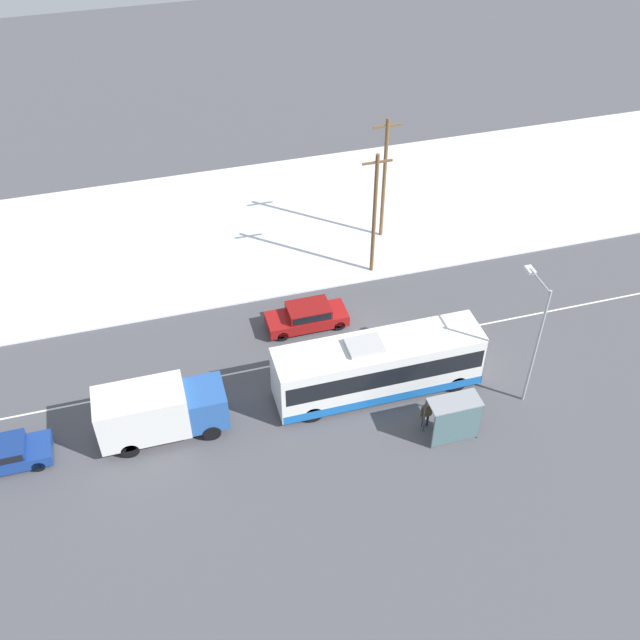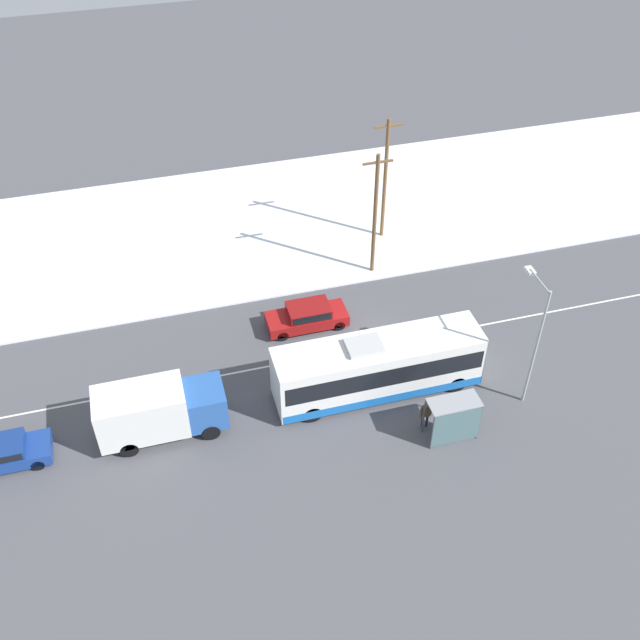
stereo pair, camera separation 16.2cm
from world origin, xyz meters
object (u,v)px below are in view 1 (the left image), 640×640
object	(u,v)px
sedan_car	(307,315)
pedestrian_at_stop	(427,411)
city_bus	(378,367)
streetlamp	(535,329)
bus_shelter	(456,416)
utility_pole_roadside	(374,214)
box_truck	(158,411)
parked_car_near_truck	(4,454)
utility_pole_snowlot	(384,178)

from	to	relation	value
sedan_car	pedestrian_at_stop	world-z (taller)	pedestrian_at_stop
city_bus	streetlamp	bearing A→B (deg)	-17.76
streetlamp	bus_shelter	bearing A→B (deg)	-158.05
utility_pole_roadside	box_truck	bearing A→B (deg)	-145.74
sedan_car	pedestrian_at_stop	size ratio (longest dim) A/B	2.61
pedestrian_at_stop	box_truck	bearing A→B (deg)	166.22
city_bus	parked_car_near_truck	distance (m)	18.61
city_bus	utility_pole_snowlot	bearing A→B (deg)	69.92
box_truck	parked_car_near_truck	distance (m)	7.42
city_bus	bus_shelter	distance (m)	4.83
utility_pole_roadside	bus_shelter	bearing A→B (deg)	-92.13
utility_pole_roadside	utility_pole_snowlot	xyz separation A→B (m)	(1.84, 3.50, 0.13)
utility_pole_snowlot	streetlamp	bearing A→B (deg)	-81.77
pedestrian_at_stop	utility_pole_snowlot	xyz separation A→B (m)	(3.36, 16.32, 3.35)
city_bus	parked_car_near_truck	xyz separation A→B (m)	(-18.59, 0.20, -0.96)
city_bus	sedan_car	bearing A→B (deg)	110.49
parked_car_near_truck	streetlamp	world-z (taller)	streetlamp
sedan_car	pedestrian_at_stop	bearing A→B (deg)	112.57
parked_car_near_truck	streetlamp	bearing A→B (deg)	-5.50
bus_shelter	streetlamp	distance (m)	5.76
pedestrian_at_stop	city_bus	bearing A→B (deg)	116.44
parked_car_near_truck	utility_pole_roadside	bearing A→B (deg)	23.97
sedan_car	pedestrian_at_stop	xyz separation A→B (m)	(3.70, -8.91, 0.29)
parked_car_near_truck	utility_pole_snowlot	world-z (taller)	utility_pole_snowlot
sedan_car	utility_pole_snowlot	xyz separation A→B (m)	(7.06, 7.41, 3.64)
pedestrian_at_stop	parked_car_near_truck	bearing A→B (deg)	170.90
box_truck	streetlamp	world-z (taller)	streetlamp
pedestrian_at_stop	bus_shelter	distance (m)	1.60
city_bus	sedan_car	world-z (taller)	city_bus
bus_shelter	city_bus	bearing A→B (deg)	121.12
sedan_car	bus_shelter	bearing A→B (deg)	115.11
box_truck	parked_car_near_truck	size ratio (longest dim) A/B	1.48
city_bus	streetlamp	size ratio (longest dim) A/B	1.49
pedestrian_at_stop	bus_shelter	bearing A→B (deg)	-48.30
pedestrian_at_stop	utility_pole_roadside	size ratio (longest dim) A/B	0.22
sedan_car	utility_pole_roadside	world-z (taller)	utility_pole_roadside
sedan_car	bus_shelter	size ratio (longest dim) A/B	1.83
city_bus	sedan_car	distance (m)	6.35
parked_car_near_truck	streetlamp	xyz separation A→B (m)	(25.70, -2.47, 3.82)
bus_shelter	utility_pole_snowlot	distance (m)	17.81
utility_pole_roadside	city_bus	bearing A→B (deg)	-107.10
city_bus	bus_shelter	size ratio (longest dim) A/B	4.28
sedan_car	utility_pole_roadside	distance (m)	7.40
box_truck	utility_pole_roadside	world-z (taller)	utility_pole_roadside
parked_car_near_truck	pedestrian_at_stop	distance (m)	20.35
city_bus	box_truck	size ratio (longest dim) A/B	1.74
sedan_car	streetlamp	size ratio (longest dim) A/B	0.64
parked_car_near_truck	utility_pole_roadside	xyz separation A→B (m)	(21.60, 9.60, 3.55)
box_truck	utility_pole_snowlot	bearing A→B (deg)	39.36
city_bus	pedestrian_at_stop	xyz separation A→B (m)	(1.50, -3.02, -0.62)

